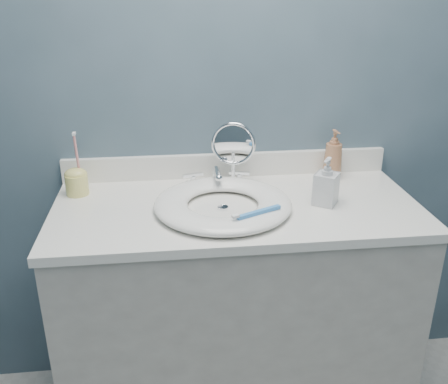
{
  "coord_description": "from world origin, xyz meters",
  "views": [
    {
      "loc": [
        -0.22,
        -0.53,
        1.57
      ],
      "look_at": [
        -0.05,
        0.94,
        0.94
      ],
      "focal_mm": 40.0,
      "sensor_mm": 36.0,
      "label": 1
    }
  ],
  "objects": [
    {
      "name": "soap_bottle_amber",
      "position": [
        0.39,
        1.18,
        0.97
      ],
      "size": [
        0.08,
        0.08,
        0.19
      ],
      "primitive_type": "imported",
      "rotation": [
        0.0,
        0.0,
        0.1
      ],
      "color": "#A66E4B",
      "rests_on": "countertop"
    },
    {
      "name": "toothbrush_lying",
      "position": [
        0.04,
        0.81,
        0.92
      ],
      "size": [
        0.16,
        0.09,
        0.02
      ],
      "rotation": [
        0.0,
        0.0,
        0.45
      ],
      "color": "#3C8BD8",
      "rests_on": "basin"
    },
    {
      "name": "faucet",
      "position": [
        -0.05,
        1.14,
        0.91
      ],
      "size": [
        0.25,
        0.13,
        0.07
      ],
      "color": "silver",
      "rests_on": "countertop"
    },
    {
      "name": "backsplash",
      "position": [
        0.0,
        1.24,
        0.93
      ],
      "size": [
        1.22,
        0.02,
        0.09
      ],
      "primitive_type": "cube",
      "color": "white",
      "rests_on": "countertop"
    },
    {
      "name": "toothbrush_holder",
      "position": [
        -0.54,
        1.13,
        0.93
      ],
      "size": [
        0.08,
        0.08,
        0.22
      ],
      "rotation": [
        0.0,
        0.0,
        -0.09
      ],
      "color": "#E1D770",
      "rests_on": "countertop"
    },
    {
      "name": "basin",
      "position": [
        -0.05,
        0.94,
        0.9
      ],
      "size": [
        0.45,
        0.45,
        0.04
      ],
      "primitive_type": null,
      "color": "white",
      "rests_on": "countertop"
    },
    {
      "name": "countertop",
      "position": [
        0.0,
        0.97,
        0.86
      ],
      "size": [
        1.22,
        0.57,
        0.03
      ],
      "primitive_type": "cube",
      "color": "white",
      "rests_on": "vanity_cabinet"
    },
    {
      "name": "vanity_cabinet",
      "position": [
        0.0,
        0.97,
        0.42
      ],
      "size": [
        1.2,
        0.55,
        0.85
      ],
      "primitive_type": "cube",
      "color": "beige",
      "rests_on": "ground"
    },
    {
      "name": "makeup_mirror",
      "position": [
        0.01,
        1.15,
        1.01
      ],
      "size": [
        0.16,
        0.09,
        0.24
      ],
      "rotation": [
        0.0,
        0.0,
        -0.22
      ],
      "color": "silver",
      "rests_on": "countertop"
    },
    {
      "name": "soap_bottle_clear",
      "position": [
        0.29,
        0.95,
        0.96
      ],
      "size": [
        0.1,
        0.1,
        0.16
      ],
      "primitive_type": "imported",
      "rotation": [
        0.0,
        0.0,
        -0.6
      ],
      "color": "silver",
      "rests_on": "countertop"
    },
    {
      "name": "back_wall",
      "position": [
        0.0,
        1.25,
        1.2
      ],
      "size": [
        2.2,
        0.02,
        2.4
      ],
      "primitive_type": "cube",
      "color": "#3F535E",
      "rests_on": "ground"
    },
    {
      "name": "drain",
      "position": [
        -0.05,
        0.94,
        0.88
      ],
      "size": [
        0.04,
        0.04,
        0.01
      ],
      "primitive_type": "cylinder",
      "color": "silver",
      "rests_on": "countertop"
    }
  ]
}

